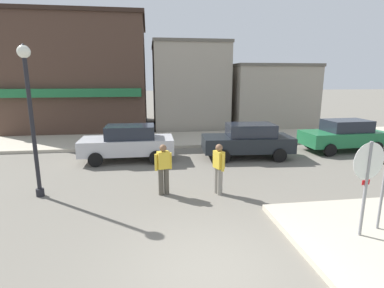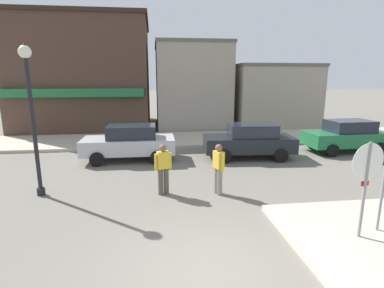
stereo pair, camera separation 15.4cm
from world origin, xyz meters
name	(u,v)px [view 1 (the left image)]	position (x,y,z in m)	size (l,w,h in m)	color
ground_plane	(215,274)	(0.00, 0.00, 0.00)	(160.00, 160.00, 0.00)	#6B665B
kerb_far	(170,140)	(0.00, 12.18, 0.07)	(80.00, 4.00, 0.15)	#B7AD99
stop_sign	(367,177)	(3.46, 0.68, 1.52)	(0.81, 0.14, 2.30)	gray
one_way_sign	(384,180)	(4.08, 0.89, 1.33)	(0.60, 0.10, 2.10)	gray
lamp_post	(29,100)	(-4.56, 4.47, 2.96)	(0.36, 0.36, 4.54)	black
parked_car_nearest	(128,142)	(-2.09, 8.29, 0.81)	(4.01, 1.89, 1.56)	#B7B7BC
parked_car_second	(248,140)	(3.28, 7.98, 0.81)	(4.11, 2.09, 1.56)	black
parked_car_third	(344,135)	(8.39, 8.52, 0.81)	(4.06, 2.00, 1.56)	#1E6B3D
pedestrian_crossing_near	(163,168)	(-0.75, 4.07, 0.87)	(0.55, 0.30, 1.61)	#4C473D
pedestrian_crossing_far	(219,167)	(0.96, 3.87, 0.87)	(0.33, 0.55, 1.61)	gray
building_corner_shop	(84,75)	(-5.70, 18.18, 3.78)	(8.95, 8.51, 7.55)	#473328
building_storefront_left_near	(188,86)	(1.79, 17.63, 2.99)	(5.14, 6.38, 5.98)	#9E9384
building_storefront_left_mid	(266,96)	(7.62, 16.87, 2.26)	(5.86, 5.60, 4.51)	#9E9384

